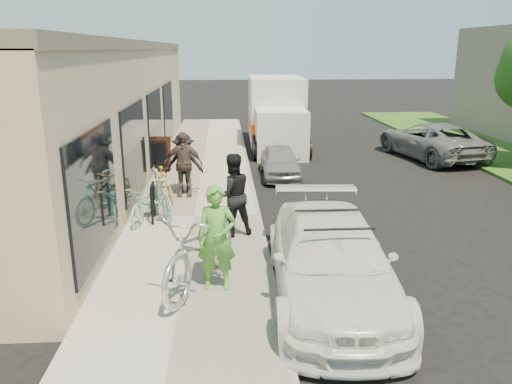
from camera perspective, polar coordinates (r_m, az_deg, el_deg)
name	(u,v)px	position (r m, az deg, el deg)	size (l,w,h in m)	color
ground	(294,274)	(9.36, 4.36, -9.28)	(120.00, 120.00, 0.00)	black
sidewalk	(194,219)	(12.05, -7.10, -3.07)	(3.00, 34.00, 0.15)	#A5A194
curb	(258,218)	(12.05, 0.28, -2.98)	(0.12, 34.00, 0.13)	gray
storefront	(99,110)	(16.94, -17.53, 8.98)	(3.60, 20.00, 4.22)	tan
bike_rack	(153,199)	(11.70, -11.72, -0.77)	(0.08, 0.62, 0.87)	black
sandwich_board	(159,155)	(16.44, -11.01, 4.22)	(0.72, 0.73, 1.09)	black
sedan_white	(330,259)	(8.30, 8.51, -7.63)	(2.21, 4.84, 1.41)	white
sedan_silver	(280,162)	(16.07, 2.77, 3.49)	(1.19, 2.96, 1.01)	#939297
moving_truck	(276,116)	(21.15, 2.35, 8.62)	(2.30, 5.85, 2.85)	silver
far_car_gray	(431,140)	(19.99, 19.36, 5.59)	(2.25, 4.87, 1.35)	slate
tandem_bike	(202,247)	(8.37, -6.23, -6.21)	(0.91, 2.62, 1.38)	silver
woman_rider	(217,238)	(8.17, -4.52, -5.29)	(0.64, 0.42, 1.76)	#519E34
man_standing	(232,195)	(10.51, -2.74, -0.32)	(0.86, 0.67, 1.78)	black
cruiser_bike_a	(160,195)	(11.84, -10.93, -0.35)	(0.53, 1.86, 1.12)	#81C1B6
cruiser_bike_b	(146,203)	(11.80, -12.42, -1.18)	(0.57, 1.63, 0.85)	#81C1B6
cruiser_bike_c	(164,186)	(13.03, -10.46, 0.71)	(0.43, 1.53, 0.92)	gold
bystander_a	(184,163)	(13.87, -8.25, 3.27)	(1.05, 0.61, 1.63)	black
bystander_b	(183,164)	(13.49, -8.32, 3.17)	(1.03, 0.43, 1.75)	brown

